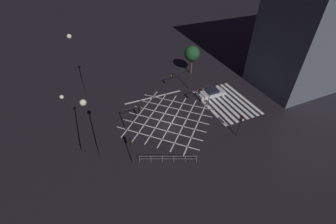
{
  "coord_description": "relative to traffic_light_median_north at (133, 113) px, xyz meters",
  "views": [
    {
      "loc": [
        -22.35,
        9.77,
        20.37
      ],
      "look_at": [
        0.0,
        0.0,
        1.13
      ],
      "focal_mm": 24.0,
      "sensor_mm": 36.0,
      "label": 1
    }
  ],
  "objects": [
    {
      "name": "street_tree_near",
      "position": [
        10.33,
        -14.04,
        1.39
      ],
      "size": [
        2.74,
        2.74,
        5.29
      ],
      "color": "#473323",
      "rests_on": "ground_plane"
    },
    {
      "name": "road_markings",
      "position": [
        0.2,
        -11.02,
        -2.49
      ],
      "size": [
        14.21,
        20.38,
        0.01
      ],
      "color": "silver",
      "rests_on": "ground_plane"
    },
    {
      "name": "traffic_light_se_cross",
      "position": [
        5.91,
        -9.39,
        0.27
      ],
      "size": [
        0.36,
        3.24,
        3.71
      ],
      "rotation": [
        0.0,
        0.0,
        1.57
      ],
      "color": "black",
      "rests_on": "ground_plane"
    },
    {
      "name": "traffic_light_median_south",
      "position": [
        0.26,
        -10.49,
        0.23
      ],
      "size": [
        0.36,
        2.15,
        3.73
      ],
      "rotation": [
        0.0,
        0.0,
        1.57
      ],
      "color": "black",
      "rests_on": "ground_plane"
    },
    {
      "name": "traffic_light_nw_cross",
      "position": [
        -5.81,
        1.98,
        0.3
      ],
      "size": [
        0.36,
        0.39,
        3.91
      ],
      "rotation": [
        0.0,
        0.0,
        -1.57
      ],
      "color": "black",
      "rests_on": "ground_plane"
    },
    {
      "name": "traffic_light_median_north",
      "position": [
        0.0,
        0.0,
        0.0
      ],
      "size": [
        0.36,
        2.41,
        3.4
      ],
      "rotation": [
        0.0,
        0.0,
        -1.57
      ],
      "color": "black",
      "rests_on": "ground_plane"
    },
    {
      "name": "street_lamp_east",
      "position": [
        -1.62,
        7.24,
        2.64
      ],
      "size": [
        0.41,
        0.41,
        8.14
      ],
      "color": "black",
      "rests_on": "ground_plane"
    },
    {
      "name": "street_lamp_far",
      "position": [
        9.64,
        5.13,
        5.11
      ],
      "size": [
        0.61,
        0.61,
        10.24
      ],
      "color": "black",
      "rests_on": "ground_plane"
    },
    {
      "name": "traffic_light_sw_cross",
      "position": [
        -6.93,
        -11.43,
        -0.01
      ],
      "size": [
        0.36,
        0.39,
        3.47
      ],
      "rotation": [
        0.0,
        0.0,
        1.57
      ],
      "color": "black",
      "rests_on": "ground_plane"
    },
    {
      "name": "pedestrian_railing",
      "position": [
        -7.24,
        -1.67,
        -1.83
      ],
      "size": [
        2.64,
        5.98,
        1.05
      ],
      "rotation": [
        0.0,
        0.0,
        -1.98
      ],
      "color": "gray",
      "rests_on": "ground_plane"
    },
    {
      "name": "ground_plane",
      "position": [
        -0.08,
        -4.81,
        -2.49
      ],
      "size": [
        200.0,
        200.0,
        0.0
      ],
      "primitive_type": "plane",
      "color": "black"
    },
    {
      "name": "waiting_car",
      "position": [
        2.29,
        -13.35,
        -1.9
      ],
      "size": [
        1.8,
        4.49,
        1.23
      ],
      "rotation": [
        0.0,
        0.0,
        1.57
      ],
      "color": "#B7BABC",
      "rests_on": "ground_plane"
    },
    {
      "name": "street_lamp_west",
      "position": [
        -4.09,
        5.42,
        4.14
      ],
      "size": [
        0.62,
        0.62,
        8.67
      ],
      "color": "black",
      "rests_on": "ground_plane"
    }
  ]
}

